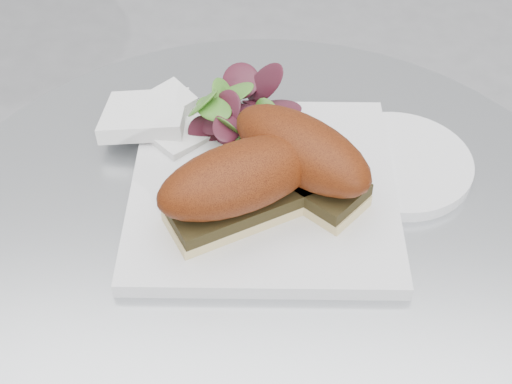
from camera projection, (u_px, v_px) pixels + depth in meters
table at (263, 370)px, 0.87m from camera, size 0.70×0.70×0.73m
plate at (263, 188)px, 0.73m from camera, size 0.28×0.28×0.02m
sandwich_left at (240, 184)px, 0.67m from camera, size 0.18×0.15×0.08m
sandwich_right at (301, 156)px, 0.69m from camera, size 0.17×0.16×0.08m
salad at (232, 113)px, 0.77m from camera, size 0.12×0.12×0.05m
napkin at (163, 129)px, 0.80m from camera, size 0.15×0.15×0.02m
saucer at (397, 163)px, 0.76m from camera, size 0.16×0.16×0.01m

